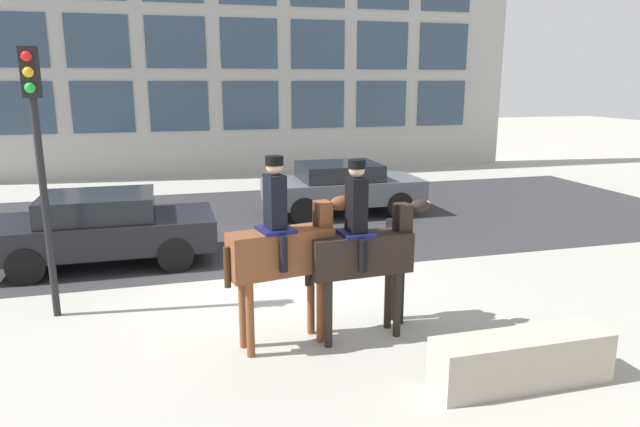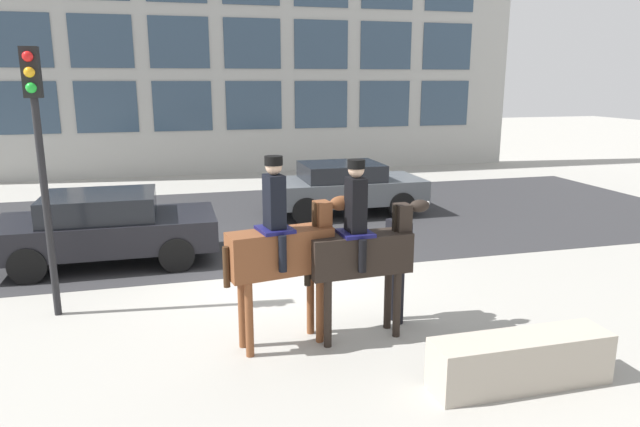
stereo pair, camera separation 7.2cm
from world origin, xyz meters
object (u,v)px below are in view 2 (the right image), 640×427
at_px(mounted_horse_lead, 283,247).
at_px(traffic_light, 39,141).
at_px(pedestrian_bystander, 397,256).
at_px(street_car_far_lane, 344,187).
at_px(street_car_near_lane, 106,226).
at_px(planter_ledge, 520,361).
at_px(mounted_horse_companion, 362,248).

bearing_deg(mounted_horse_lead, traffic_light, 139.31).
distance_m(pedestrian_bystander, street_car_far_lane, 7.20).
xyz_separation_m(street_car_near_lane, traffic_light, (-0.53, -2.58, 1.98)).
bearing_deg(planter_ledge, street_car_near_lane, 129.99).
xyz_separation_m(street_car_near_lane, street_car_far_lane, (5.87, 2.89, 0.01)).
bearing_deg(traffic_light, street_car_far_lane, 40.55).
bearing_deg(street_car_far_lane, street_car_near_lane, -153.78).
distance_m(mounted_horse_lead, planter_ledge, 3.32).
relative_size(mounted_horse_lead, street_car_far_lane, 0.63).
distance_m(mounted_horse_lead, mounted_horse_companion, 1.12).
bearing_deg(planter_ledge, mounted_horse_companion, 129.11).
bearing_deg(mounted_horse_lead, mounted_horse_companion, -13.25).
xyz_separation_m(mounted_horse_companion, pedestrian_bystander, (0.68, 0.35, -0.28)).
bearing_deg(traffic_light, planter_ledge, -32.58).
relative_size(pedestrian_bystander, planter_ledge, 0.80).
distance_m(street_car_far_lane, traffic_light, 8.64).
height_order(street_car_far_lane, traffic_light, traffic_light).
distance_m(street_car_near_lane, street_car_far_lane, 6.54).
xyz_separation_m(traffic_light, planter_ledge, (5.81, -3.71, -2.42)).
xyz_separation_m(pedestrian_bystander, street_car_far_lane, (1.33, 7.07, -0.29)).
relative_size(pedestrian_bystander, traffic_light, 0.44).
relative_size(street_car_far_lane, planter_ledge, 1.88).
bearing_deg(planter_ledge, pedestrian_bystander, 109.50).
relative_size(pedestrian_bystander, street_car_far_lane, 0.42).
bearing_deg(mounted_horse_companion, traffic_light, 152.37).
bearing_deg(street_car_far_lane, pedestrian_bystander, -100.68).
relative_size(mounted_horse_companion, street_car_far_lane, 0.61).
distance_m(street_car_near_lane, planter_ledge, 8.23).
distance_m(mounted_horse_companion, street_car_far_lane, 7.71).
relative_size(traffic_light, planter_ledge, 1.82).
height_order(street_car_near_lane, planter_ledge, street_car_near_lane).
relative_size(mounted_horse_lead, street_car_near_lane, 0.63).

